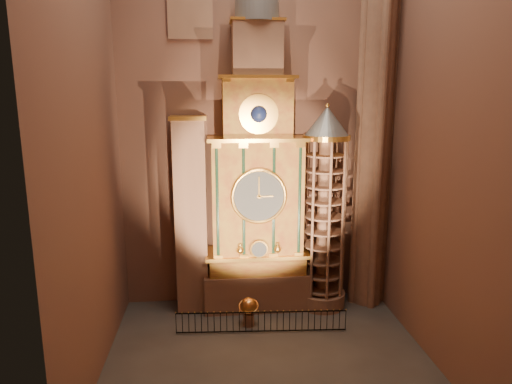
{
  "coord_description": "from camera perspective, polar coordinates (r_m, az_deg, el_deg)",
  "views": [
    {
      "loc": [
        -2.26,
        -17.88,
        11.19
      ],
      "look_at": [
        -0.24,
        3.0,
        6.73
      ],
      "focal_mm": 32.0,
      "sensor_mm": 36.0,
      "label": 1
    }
  ],
  "objects": [
    {
      "name": "wall_right",
      "position": [
        20.14,
        22.24,
        10.6
      ],
      "size": [
        0.0,
        22.0,
        22.0
      ],
      "primitive_type": "plane",
      "rotation": [
        1.57,
        0.0,
        -1.57
      ],
      "color": "brown",
      "rests_on": "floor"
    },
    {
      "name": "floor",
      "position": [
        21.21,
        1.51,
        -19.83
      ],
      "size": [
        14.0,
        14.0,
        0.0
      ],
      "primitive_type": "plane",
      "color": "#383330",
      "rests_on": "ground"
    },
    {
      "name": "iron_railing",
      "position": [
        22.67,
        0.68,
        -15.93
      ],
      "size": [
        8.12,
        0.52,
        1.04
      ],
      "color": "black",
      "rests_on": "floor"
    },
    {
      "name": "portrait_tower",
      "position": [
        23.67,
        -8.12,
        -2.9
      ],
      "size": [
        1.8,
        1.6,
        10.2
      ],
      "color": "#8C634C",
      "rests_on": "floor"
    },
    {
      "name": "wall_left",
      "position": [
        18.5,
        -20.75,
        10.66
      ],
      "size": [
        0.0,
        22.0,
        22.0
      ],
      "primitive_type": "plane",
      "rotation": [
        1.57,
        0.0,
        1.57
      ],
      "color": "brown",
      "rests_on": "floor"
    },
    {
      "name": "astronomical_clock",
      "position": [
        23.39,
        0.12,
        0.89
      ],
      "size": [
        5.6,
        2.41,
        16.7
      ],
      "color": "#8C634C",
      "rests_on": "floor"
    },
    {
      "name": "stair_turret",
      "position": [
        24.04,
        8.51,
        -2.38
      ],
      "size": [
        2.5,
        2.5,
        10.8
      ],
      "color": "#8C634C",
      "rests_on": "floor"
    },
    {
      "name": "celestial_globe",
      "position": [
        23.2,
        -0.94,
        -14.42
      ],
      "size": [
        1.17,
        1.12,
        1.44
      ],
      "color": "#8C634C",
      "rests_on": "floor"
    },
    {
      "name": "wall_back",
      "position": [
        23.99,
        -0.13,
        11.56
      ],
      "size": [
        22.0,
        0.0,
        22.0
      ],
      "primitive_type": "plane",
      "rotation": [
        1.57,
        0.0,
        0.0
      ],
      "color": "brown",
      "rests_on": "floor"
    },
    {
      "name": "gothic_pier",
      "position": [
        24.36,
        14.83,
        11.18
      ],
      "size": [
        2.04,
        2.04,
        22.0
      ],
      "color": "#8C634C",
      "rests_on": "floor"
    }
  ]
}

